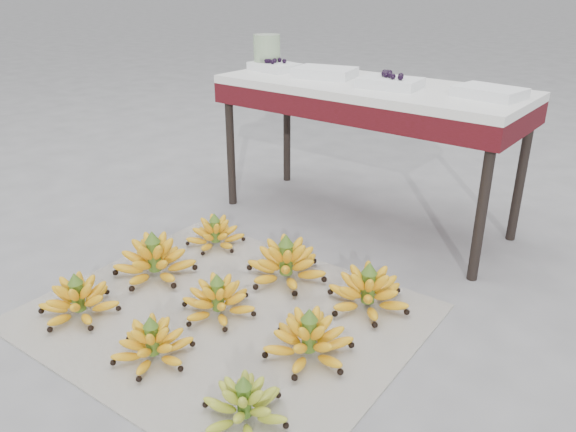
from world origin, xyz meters
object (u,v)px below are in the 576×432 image
Objects in this scene: bunch_front_right at (244,405)px; vendor_table at (368,100)px; bunch_front_left at (78,300)px; tray_far_right at (489,92)px; bunch_front_center at (153,344)px; tray_left at (325,72)px; newspaper_mat at (225,315)px; bunch_back_center at (286,264)px; bunch_mid_center at (218,300)px; tray_far_left at (274,66)px; bunch_mid_left at (155,260)px; bunch_mid_right at (309,340)px; glass_jar at (267,52)px; bunch_back_right at (368,292)px; bunch_back_left at (215,234)px; tray_right at (390,82)px.

bunch_front_right is 0.20× the size of vendor_table.
bunch_front_left is 1.19× the size of tray_far_right.
bunch_front_center is at bearing -87.76° from vendor_table.
tray_left reaches higher than tray_far_right.
newspaper_mat is 0.33m from bunch_back_center.
tray_far_left is at bearing 117.41° from bunch_mid_center.
tray_far_left is at bearing 123.00° from bunch_mid_left.
tray_left is (-0.27, 1.02, 0.61)m from bunch_mid_center.
bunch_mid_right reaches higher than bunch_front_center.
glass_jar reaches higher than bunch_mid_left.
bunch_back_right reaches higher than newspaper_mat.
bunch_back_right is (-0.03, 0.68, 0.01)m from bunch_front_right.
bunch_back_center is at bearing -161.96° from bunch_back_right.
bunch_mid_center is (-0.02, -0.01, 0.06)m from newspaper_mat.
tray_far_left reaches higher than bunch_back_left.
bunch_back_center is at bearing -123.19° from tray_far_right.
tray_left is at bearing 112.42° from bunch_front_center.
bunch_front_center is 0.48m from bunch_mid_right.
tray_far_left is at bearing 160.23° from bunch_back_right.
bunch_mid_center is 1.15m from tray_right.
tray_left is (0.11, 0.97, 0.60)m from bunch_mid_left.
bunch_back_center is 0.88m from tray_right.
bunch_front_left is 1.69m from tray_far_right.
bunch_front_left is at bearing -94.36° from tray_left.
bunch_mid_left is at bearing 149.63° from bunch_front_center.
bunch_mid_right is (0.36, -0.00, 0.06)m from newspaper_mat.
tray_right reaches higher than vendor_table.
bunch_mid_left and bunch_back_center have the same top height.
bunch_back_right is at bearing 28.56° from bunch_front_left.
bunch_front_left is 1.00m from bunch_back_right.
bunch_front_center is at bearing -90.75° from newspaper_mat.
bunch_front_center is (0.39, 0.00, -0.00)m from bunch_front_left.
bunch_front_center is at bearing -63.97° from glass_jar.
glass_jar is at bearing 122.56° from newspaper_mat.
bunch_front_right is 1.04× the size of tray_right.
glass_jar is (-0.36, 0.02, 0.06)m from tray_left.
bunch_front_left is 1.52m from glass_jar.
bunch_mid_center is 1.01× the size of tray_far_right.
bunch_front_center and bunch_back_left have the same top height.
bunch_back_center is at bearing -84.18° from vendor_table.
bunch_front_left is 1.45m from tray_left.
tray_far_right is at bearing 60.20° from bunch_mid_right.
glass_jar reaches higher than tray_right.
bunch_mid_right is 0.48m from bunch_back_center.
bunch_back_center is (0.42, 0.29, -0.00)m from bunch_mid_left.
bunch_front_right is at bearing 6.76° from bunch_front_center.
bunch_back_left is (-0.41, 0.37, 0.05)m from newspaper_mat.
bunch_back_right is 1.34× the size of tray_far_right.
bunch_mid_right is 1.52m from tray_far_left.
tray_right is at bearing 96.87° from bunch_front_center.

